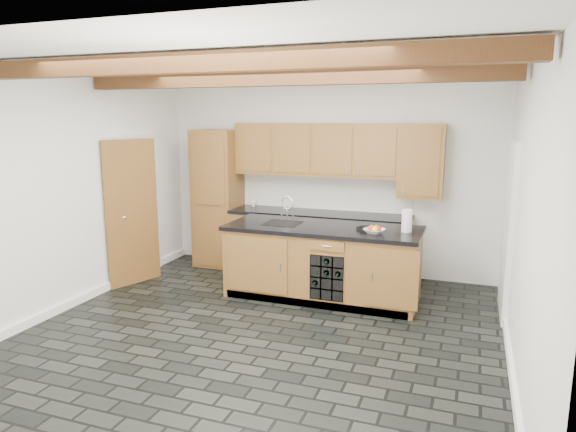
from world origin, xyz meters
The scene contains 10 objects.
ground centered at (0.00, 0.00, 0.00)m, with size 5.00×5.00×0.00m, color black.
room_shell centered at (-0.09, 0.53, 1.53)m, with size 5.01×5.00×5.00m.
back_cabinetry centered at (-0.38, 2.24, 0.98)m, with size 3.65×0.62×2.20m.
island centered at (0.31, 1.28, 0.47)m, with size 2.48×0.96×0.93m.
faucet centered at (-0.25, 1.33, 0.96)m, with size 0.45×0.40×0.34m.
kitchen_scale centered at (0.83, 1.26, 0.96)m, with size 0.20×0.16×0.05m.
fruit_bowl centered at (0.98, 1.11, 0.96)m, with size 0.24×0.24×0.06m, color beige.
fruit_cluster centered at (0.98, 1.11, 0.99)m, with size 0.16×0.17×0.07m.
paper_towel centered at (1.33, 1.34, 1.07)m, with size 0.12×0.12×0.27m, color white.
mug centered at (-1.12, 2.34, 0.97)m, with size 0.09×0.09×0.08m, color white.
Camera 1 is at (2.04, -4.82, 2.29)m, focal length 32.00 mm.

